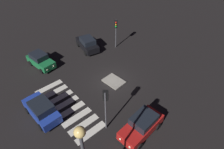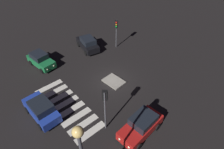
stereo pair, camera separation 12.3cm
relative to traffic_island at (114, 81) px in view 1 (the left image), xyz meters
The scene contains 9 objects.
ground_plane 0.29m from the traffic_island, behind, with size 80.00×80.00×0.00m, color black.
traffic_island is the anchor object (origin of this frame).
car_blue 8.62m from the traffic_island, 95.78° to the right, with size 4.51×2.24×1.93m.
car_red 7.24m from the traffic_island, 21.82° to the right, with size 2.35×4.57×1.94m.
car_black 8.16m from the traffic_island, 166.24° to the left, with size 4.59×2.69×1.90m.
car_green 9.98m from the traffic_island, 150.11° to the right, with size 4.29×2.37×1.80m.
traffic_light_west 8.28m from the traffic_island, 136.03° to the left, with size 0.54×0.54×4.26m.
traffic_light_east 7.15m from the traffic_island, 48.33° to the right, with size 0.54×0.54×4.62m.
crosswalk_near 6.19m from the traffic_island, 92.55° to the right, with size 8.75×3.20×0.02m.
Camera 1 is at (12.83, -11.35, 15.36)m, focal length 30.87 mm.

